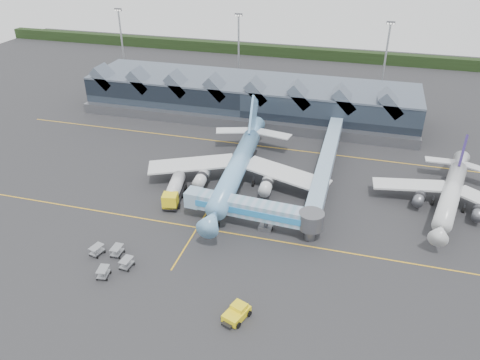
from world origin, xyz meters
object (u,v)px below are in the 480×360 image
(jet_bridge, at_px, (260,211))
(fuel_truck, at_px, (175,189))
(pushback_tug, at_px, (237,313))
(main_airliner, at_px, (238,166))
(regional_jet, at_px, (452,192))

(jet_bridge, distance_m, fuel_truck, 19.39)
(jet_bridge, relative_size, pushback_tug, 5.19)
(main_airliner, relative_size, regional_jet, 1.38)
(jet_bridge, bearing_deg, regional_jet, 30.18)
(fuel_truck, height_order, pushback_tug, fuel_truck)
(fuel_truck, bearing_deg, regional_jet, 1.01)
(regional_jet, height_order, jet_bridge, regional_jet)
(regional_jet, bearing_deg, pushback_tug, -116.48)
(jet_bridge, bearing_deg, pushback_tug, -81.10)
(regional_jet, distance_m, fuel_truck, 52.66)
(regional_jet, xyz_separation_m, jet_bridge, (-33.03, -16.33, 0.18))
(main_airliner, relative_size, jet_bridge, 1.75)
(regional_jet, relative_size, jet_bridge, 1.27)
(jet_bridge, bearing_deg, fuel_truck, 167.17)
(regional_jet, height_order, pushback_tug, regional_jet)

